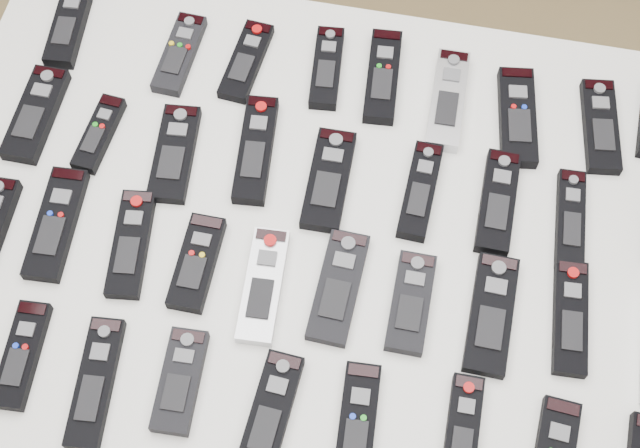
% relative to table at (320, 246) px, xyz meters
% --- Properties ---
extents(ground, '(4.00, 4.00, 0.00)m').
position_rel_table_xyz_m(ground, '(0.09, 0.12, -0.72)').
color(ground, olive).
rests_on(ground, ground).
extents(table, '(1.25, 0.88, 0.78)m').
position_rel_table_xyz_m(table, '(0.00, 0.00, 0.00)').
color(table, white).
rests_on(table, ground).
extents(remote_0, '(0.07, 0.17, 0.02)m').
position_rel_table_xyz_m(remote_0, '(-0.50, 0.30, 0.07)').
color(remote_0, black).
rests_on(remote_0, table).
extents(remote_1, '(0.06, 0.16, 0.02)m').
position_rel_table_xyz_m(remote_1, '(-0.30, 0.28, 0.07)').
color(remote_1, black).
rests_on(remote_1, table).
extents(remote_2, '(0.06, 0.16, 0.02)m').
position_rel_table_xyz_m(remote_2, '(-0.18, 0.28, 0.07)').
color(remote_2, black).
rests_on(remote_2, table).
extents(remote_3, '(0.06, 0.16, 0.02)m').
position_rel_table_xyz_m(remote_3, '(-0.05, 0.29, 0.07)').
color(remote_3, black).
rests_on(remote_3, table).
extents(remote_4, '(0.06, 0.18, 0.02)m').
position_rel_table_xyz_m(remote_4, '(0.05, 0.29, 0.07)').
color(remote_4, black).
rests_on(remote_4, table).
extents(remote_5, '(0.06, 0.19, 0.02)m').
position_rel_table_xyz_m(remote_5, '(0.16, 0.27, 0.07)').
color(remote_5, '#B7B7BC').
rests_on(remote_5, table).
extents(remote_6, '(0.08, 0.19, 0.02)m').
position_rel_table_xyz_m(remote_6, '(0.28, 0.26, 0.07)').
color(remote_6, black).
rests_on(remote_6, table).
extents(remote_7, '(0.07, 0.18, 0.02)m').
position_rel_table_xyz_m(remote_7, '(0.41, 0.27, 0.07)').
color(remote_7, black).
rests_on(remote_7, table).
extents(remote_9, '(0.06, 0.18, 0.02)m').
position_rel_table_xyz_m(remote_9, '(-0.49, 0.11, 0.07)').
color(remote_9, black).
rests_on(remote_9, table).
extents(remote_10, '(0.05, 0.14, 0.02)m').
position_rel_table_xyz_m(remote_10, '(-0.38, 0.10, 0.07)').
color(remote_10, black).
rests_on(remote_10, table).
extents(remote_11, '(0.08, 0.18, 0.02)m').
position_rel_table_xyz_m(remote_11, '(-0.25, 0.08, 0.07)').
color(remote_11, black).
rests_on(remote_11, table).
extents(remote_12, '(0.07, 0.19, 0.02)m').
position_rel_table_xyz_m(remote_12, '(-0.13, 0.11, 0.07)').
color(remote_12, black).
rests_on(remote_12, table).
extents(remote_13, '(0.06, 0.18, 0.02)m').
position_rel_table_xyz_m(remote_13, '(-0.00, 0.08, 0.07)').
color(remote_13, black).
rests_on(remote_13, table).
extents(remote_14, '(0.05, 0.17, 0.02)m').
position_rel_table_xyz_m(remote_14, '(0.14, 0.09, 0.07)').
color(remote_14, black).
rests_on(remote_14, table).
extents(remote_15, '(0.05, 0.18, 0.02)m').
position_rel_table_xyz_m(remote_15, '(0.26, 0.09, 0.07)').
color(remote_15, black).
rests_on(remote_15, table).
extents(remote_16, '(0.05, 0.17, 0.02)m').
position_rel_table_xyz_m(remote_16, '(0.37, 0.09, 0.07)').
color(remote_16, black).
rests_on(remote_16, table).
extents(remote_19, '(0.07, 0.19, 0.02)m').
position_rel_table_xyz_m(remote_19, '(-0.40, -0.07, 0.07)').
color(remote_19, black).
rests_on(remote_19, table).
extents(remote_20, '(0.07, 0.18, 0.02)m').
position_rel_table_xyz_m(remote_20, '(-0.27, -0.08, 0.07)').
color(remote_20, black).
rests_on(remote_20, table).
extents(remote_21, '(0.05, 0.15, 0.02)m').
position_rel_table_xyz_m(remote_21, '(-0.17, -0.10, 0.07)').
color(remote_21, black).
rests_on(remote_21, table).
extents(remote_22, '(0.06, 0.18, 0.02)m').
position_rel_table_xyz_m(remote_22, '(-0.06, -0.11, 0.07)').
color(remote_22, '#B7B7BC').
rests_on(remote_22, table).
extents(remote_23, '(0.07, 0.18, 0.02)m').
position_rel_table_xyz_m(remote_23, '(0.05, -0.09, 0.07)').
color(remote_23, black).
rests_on(remote_23, table).
extents(remote_24, '(0.06, 0.15, 0.02)m').
position_rel_table_xyz_m(remote_24, '(0.15, -0.10, 0.07)').
color(remote_24, black).
rests_on(remote_24, table).
extents(remote_25, '(0.06, 0.19, 0.02)m').
position_rel_table_xyz_m(remote_25, '(0.27, -0.09, 0.07)').
color(remote_25, black).
rests_on(remote_25, table).
extents(remote_26, '(0.06, 0.18, 0.02)m').
position_rel_table_xyz_m(remote_26, '(0.39, -0.07, 0.07)').
color(remote_26, black).
rests_on(remote_26, table).
extents(remote_29, '(0.06, 0.16, 0.02)m').
position_rel_table_xyz_m(remote_29, '(-0.38, -0.28, 0.07)').
color(remote_29, black).
rests_on(remote_29, table).
extents(remote_30, '(0.07, 0.19, 0.02)m').
position_rel_table_xyz_m(remote_30, '(-0.26, -0.30, 0.07)').
color(remote_30, black).
rests_on(remote_30, table).
extents(remote_31, '(0.06, 0.15, 0.02)m').
position_rel_table_xyz_m(remote_31, '(-0.15, -0.28, 0.07)').
color(remote_31, black).
rests_on(remote_31, table).
extents(remote_32, '(0.06, 0.18, 0.02)m').
position_rel_table_xyz_m(remote_32, '(-0.01, -0.30, 0.07)').
color(remote_32, black).
rests_on(remote_32, table).
extents(remote_33, '(0.06, 0.18, 0.02)m').
position_rel_table_xyz_m(remote_33, '(0.11, -0.29, 0.07)').
color(remote_33, black).
rests_on(remote_33, table).
extents(remote_34, '(0.04, 0.16, 0.02)m').
position_rel_table_xyz_m(remote_34, '(0.25, -0.27, 0.07)').
color(remote_34, black).
rests_on(remote_34, table).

